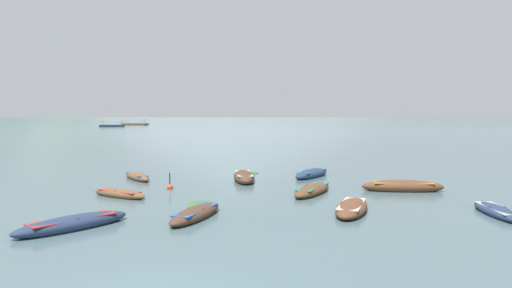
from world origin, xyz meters
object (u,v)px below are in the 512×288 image
at_px(rowboat_4, 312,174).
at_px(mooring_buoy, 170,187).
at_px(rowboat_7, 196,214).
at_px(rowboat_9, 312,190).
at_px(rowboat_6, 119,194).
at_px(rowboat_1, 73,223).
at_px(ferry_1, 112,126).
at_px(rowboat_3, 497,211).
at_px(rowboat_0, 137,177).
at_px(rowboat_2, 403,187).
at_px(rowboat_5, 352,208).
at_px(ferry_0, 135,124).
at_px(rowboat_8, 244,177).

xyz_separation_m(rowboat_4, mooring_buoy, (-8.66, -4.81, -0.10)).
bearing_deg(rowboat_7, rowboat_9, 45.33).
xyz_separation_m(rowboat_6, rowboat_9, (9.92, 0.90, 0.02)).
xyz_separation_m(rowboat_1, mooring_buoy, (1.92, 8.71, -0.09)).
height_order(rowboat_7, ferry_1, ferry_1).
distance_m(rowboat_3, rowboat_4, 13.05).
bearing_deg(rowboat_0, rowboat_1, -85.99).
xyz_separation_m(rowboat_2, rowboat_9, (-5.04, -0.70, -0.05)).
bearing_deg(ferry_1, mooring_buoy, -71.40).
distance_m(rowboat_1, rowboat_5, 11.08).
distance_m(rowboat_5, ferry_0, 181.28).
relative_size(rowboat_5, mooring_buoy, 4.09).
height_order(rowboat_1, rowboat_4, rowboat_4).
xyz_separation_m(rowboat_0, rowboat_6, (0.69, -6.22, -0.01)).
distance_m(rowboat_5, rowboat_9, 4.69).
bearing_deg(rowboat_9, rowboat_7, -134.67).
bearing_deg(rowboat_4, rowboat_7, -118.01).
height_order(rowboat_1, ferry_0, ferry_0).
relative_size(rowboat_6, mooring_buoy, 3.40).
bearing_deg(rowboat_1, ferry_0, 103.94).
distance_m(rowboat_8, rowboat_9, 5.89).
height_order(rowboat_5, rowboat_6, rowboat_5).
height_order(rowboat_1, rowboat_5, rowboat_1).
distance_m(rowboat_0, rowboat_7, 12.01).
bearing_deg(rowboat_0, mooring_buoy, -53.58).
bearing_deg(rowboat_4, rowboat_0, -174.88).
xyz_separation_m(rowboat_1, rowboat_9, (9.73, 7.18, -0.01)).
height_order(rowboat_9, mooring_buoy, mooring_buoy).
bearing_deg(ferry_0, rowboat_8, -73.15).
bearing_deg(rowboat_2, ferry_0, 109.19).
xyz_separation_m(rowboat_0, rowboat_9, (10.61, -5.32, 0.01)).
xyz_separation_m(rowboat_5, rowboat_7, (-6.52, -0.98, -0.01)).
bearing_deg(rowboat_1, rowboat_2, 28.08).
height_order(rowboat_0, rowboat_2, rowboat_2).
relative_size(rowboat_5, rowboat_7, 1.02).
distance_m(rowboat_0, rowboat_5, 15.27).
height_order(rowboat_0, ferry_1, ferry_1).
bearing_deg(rowboat_4, rowboat_3, -62.20).
bearing_deg(mooring_buoy, rowboat_2, -3.69).
distance_m(rowboat_1, ferry_1, 152.27).
relative_size(rowboat_4, rowboat_7, 1.05).
distance_m(ferry_0, mooring_buoy, 172.94).
height_order(rowboat_1, ferry_1, ferry_1).
distance_m(rowboat_0, rowboat_8, 6.95).
relative_size(ferry_0, mooring_buoy, 11.14).
bearing_deg(rowboat_2, ferry_1, 113.16).
xyz_separation_m(rowboat_4, rowboat_6, (-10.76, -7.25, -0.04)).
height_order(rowboat_4, ferry_1, ferry_1).
xyz_separation_m(rowboat_4, rowboat_8, (-4.54, -1.76, 0.04)).
distance_m(rowboat_2, ferry_0, 177.54).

